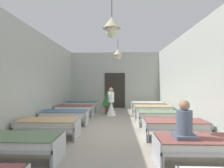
{
  "coord_description": "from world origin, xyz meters",
  "views": [
    {
      "loc": [
        0.23,
        -6.28,
        1.74
      ],
      "look_at": [
        0.0,
        0.24,
        1.69
      ],
      "focal_mm": 27.89,
      "sensor_mm": 36.0,
      "label": 1
    }
  ],
  "objects_px": {
    "bed_right_row_1": "(201,144)",
    "bed_right_row_5": "(147,104)",
    "bed_left_row_3": "(65,114)",
    "bed_left_row_4": "(75,108)",
    "bed_right_row_2": "(175,125)",
    "bed_right_row_4": "(153,108)",
    "bed_left_row_2": "(48,124)",
    "bed_left_row_5": "(82,104)",
    "potted_plant": "(108,99)",
    "nurse_near_aisle": "(111,106)",
    "patient_seated_primary": "(184,124)",
    "bed_left_row_1": "(18,142)",
    "bed_right_row_3": "(161,115)"
  },
  "relations": [
    {
      "from": "bed_right_row_1",
      "to": "bed_right_row_5",
      "type": "distance_m",
      "value": 6.78
    },
    {
      "from": "bed_left_row_3",
      "to": "bed_left_row_4",
      "type": "xyz_separation_m",
      "value": [
        0.0,
        1.69,
        0.0
      ]
    },
    {
      "from": "bed_right_row_2",
      "to": "bed_left_row_3",
      "type": "bearing_deg",
      "value": 156.84
    },
    {
      "from": "bed_left_row_4",
      "to": "bed_right_row_4",
      "type": "relative_size",
      "value": 1.0
    },
    {
      "from": "bed_left_row_2",
      "to": "bed_right_row_2",
      "type": "height_order",
      "value": "same"
    },
    {
      "from": "bed_left_row_2",
      "to": "bed_left_row_5",
      "type": "relative_size",
      "value": 1.0
    },
    {
      "from": "bed_left_row_2",
      "to": "bed_right_row_4",
      "type": "xyz_separation_m",
      "value": [
        3.96,
        3.39,
        0.0
      ]
    },
    {
      "from": "potted_plant",
      "to": "bed_left_row_2",
      "type": "bearing_deg",
      "value": -111.55
    },
    {
      "from": "nurse_near_aisle",
      "to": "bed_left_row_3",
      "type": "bearing_deg",
      "value": -26.71
    },
    {
      "from": "bed_left_row_5",
      "to": "patient_seated_primary",
      "type": "distance_m",
      "value": 7.71
    },
    {
      "from": "bed_left_row_1",
      "to": "bed_left_row_5",
      "type": "bearing_deg",
      "value": 90.0
    },
    {
      "from": "nurse_near_aisle",
      "to": "potted_plant",
      "type": "height_order",
      "value": "nurse_near_aisle"
    },
    {
      "from": "bed_right_row_2",
      "to": "bed_right_row_4",
      "type": "distance_m",
      "value": 3.39
    },
    {
      "from": "bed_right_row_2",
      "to": "nurse_near_aisle",
      "type": "height_order",
      "value": "nurse_near_aisle"
    },
    {
      "from": "bed_right_row_3",
      "to": "nurse_near_aisle",
      "type": "distance_m",
      "value": 2.94
    },
    {
      "from": "bed_left_row_3",
      "to": "bed_right_row_5",
      "type": "distance_m",
      "value": 5.21
    },
    {
      "from": "bed_right_row_3",
      "to": "bed_left_row_4",
      "type": "xyz_separation_m",
      "value": [
        -3.96,
        1.69,
        0.0
      ]
    },
    {
      "from": "bed_right_row_1",
      "to": "bed_left_row_3",
      "type": "distance_m",
      "value": 5.21
    },
    {
      "from": "bed_left_row_2",
      "to": "bed_right_row_5",
      "type": "height_order",
      "value": "same"
    },
    {
      "from": "bed_left_row_2",
      "to": "bed_right_row_4",
      "type": "relative_size",
      "value": 1.0
    },
    {
      "from": "bed_left_row_3",
      "to": "nurse_near_aisle",
      "type": "bearing_deg",
      "value": 47.79
    },
    {
      "from": "bed_left_row_2",
      "to": "potted_plant",
      "type": "xyz_separation_m",
      "value": [
        1.64,
        4.15,
        0.41
      ]
    },
    {
      "from": "bed_left_row_3",
      "to": "bed_right_row_5",
      "type": "height_order",
      "value": "same"
    },
    {
      "from": "bed_left_row_2",
      "to": "bed_left_row_4",
      "type": "relative_size",
      "value": 1.0
    },
    {
      "from": "bed_right_row_4",
      "to": "bed_left_row_2",
      "type": "bearing_deg",
      "value": -139.46
    },
    {
      "from": "bed_right_row_5",
      "to": "nurse_near_aisle",
      "type": "height_order",
      "value": "nurse_near_aisle"
    },
    {
      "from": "bed_right_row_3",
      "to": "bed_right_row_5",
      "type": "bearing_deg",
      "value": 90.0
    },
    {
      "from": "bed_right_row_2",
      "to": "patient_seated_primary",
      "type": "relative_size",
      "value": 2.37
    },
    {
      "from": "bed_right_row_5",
      "to": "nurse_near_aisle",
      "type": "relative_size",
      "value": 1.28
    },
    {
      "from": "bed_left_row_5",
      "to": "potted_plant",
      "type": "height_order",
      "value": "potted_plant"
    },
    {
      "from": "bed_left_row_4",
      "to": "bed_left_row_5",
      "type": "relative_size",
      "value": 1.0
    },
    {
      "from": "bed_right_row_2",
      "to": "nurse_near_aisle",
      "type": "xyz_separation_m",
      "value": [
        -2.12,
        3.73,
        0.09
      ]
    },
    {
      "from": "bed_left_row_1",
      "to": "bed_left_row_2",
      "type": "distance_m",
      "value": 1.69
    },
    {
      "from": "bed_right_row_2",
      "to": "potted_plant",
      "type": "relative_size",
      "value": 1.43
    },
    {
      "from": "bed_left_row_2",
      "to": "nurse_near_aisle",
      "type": "distance_m",
      "value": 4.16
    },
    {
      "from": "bed_right_row_4",
      "to": "bed_left_row_5",
      "type": "xyz_separation_m",
      "value": [
        -3.96,
        1.69,
        0.0
      ]
    },
    {
      "from": "bed_right_row_2",
      "to": "bed_right_row_5",
      "type": "relative_size",
      "value": 1.0
    },
    {
      "from": "bed_right_row_2",
      "to": "bed_right_row_4",
      "type": "height_order",
      "value": "same"
    },
    {
      "from": "bed_left_row_4",
      "to": "nurse_near_aisle",
      "type": "bearing_deg",
      "value": 10.39
    },
    {
      "from": "bed_left_row_1",
      "to": "bed_left_row_3",
      "type": "bearing_deg",
      "value": 90.0
    },
    {
      "from": "bed_left_row_5",
      "to": "bed_right_row_1",
      "type": "bearing_deg",
      "value": -59.69
    },
    {
      "from": "bed_left_row_3",
      "to": "potted_plant",
      "type": "bearing_deg",
      "value": 56.27
    },
    {
      "from": "bed_left_row_5",
      "to": "bed_right_row_3",
      "type": "bearing_deg",
      "value": -40.54
    },
    {
      "from": "bed_right_row_2",
      "to": "patient_seated_primary",
      "type": "height_order",
      "value": "patient_seated_primary"
    },
    {
      "from": "bed_right_row_2",
      "to": "bed_right_row_5",
      "type": "height_order",
      "value": "same"
    },
    {
      "from": "bed_left_row_2",
      "to": "potted_plant",
      "type": "bearing_deg",
      "value": 68.45
    },
    {
      "from": "bed_left_row_1",
      "to": "bed_right_row_5",
      "type": "height_order",
      "value": "same"
    },
    {
      "from": "bed_left_row_4",
      "to": "bed_left_row_5",
      "type": "bearing_deg",
      "value": 90.0
    },
    {
      "from": "bed_left_row_4",
      "to": "bed_left_row_1",
      "type": "bearing_deg",
      "value": -90.0
    },
    {
      "from": "bed_left_row_5",
      "to": "potted_plant",
      "type": "xyz_separation_m",
      "value": [
        1.64,
        -0.94,
        0.41
      ]
    }
  ]
}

